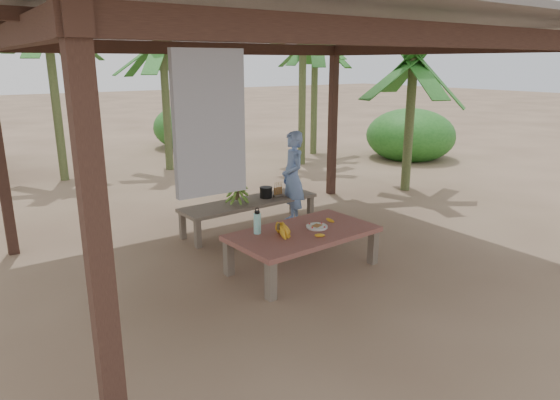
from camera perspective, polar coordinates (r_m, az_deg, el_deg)
ground at (r=6.51m, az=0.05°, el=-7.07°), size 80.00×80.00×0.00m
pavilion at (r=6.00m, az=0.03°, el=18.17°), size 6.60×5.60×2.95m
work_table at (r=6.15m, az=2.65°, el=-4.13°), size 1.86×1.11×0.50m
bench at (r=7.65m, az=-3.47°, el=-0.49°), size 2.23×0.71×0.45m
ripe_banana_bunch at (r=5.90m, az=-0.18°, el=-3.40°), size 0.33×0.30×0.17m
plate at (r=6.23m, az=4.24°, el=-3.07°), size 0.27×0.27×0.04m
loose_banana_front at (r=5.92m, az=4.56°, el=-4.04°), size 0.15×0.06×0.04m
loose_banana_side at (r=6.49m, az=5.75°, el=-2.32°), size 0.08×0.14×0.04m
water_flask at (r=6.00m, az=-2.61°, el=-2.60°), size 0.09×0.09×0.32m
green_banana_stalk at (r=7.47m, az=-4.91°, el=0.89°), size 0.31×0.31×0.34m
cooking_pot at (r=7.79m, az=-1.62°, el=0.85°), size 0.19×0.19×0.16m
skewer_rack at (r=7.85m, az=-0.22°, el=1.27°), size 0.18×0.09×0.24m
woman at (r=7.83m, az=1.47°, el=2.52°), size 0.49×0.62×1.48m
banana_plant_ne at (r=12.48m, az=2.64°, el=18.25°), size 1.80×1.80×3.60m
banana_plant_n at (r=12.07m, az=-13.24°, el=16.15°), size 1.80×1.80×3.21m
banana_plant_nw at (r=11.69m, az=-25.02°, el=16.89°), size 1.80×1.80×3.56m
banana_plant_e at (r=10.12m, az=14.94°, el=13.84°), size 1.80×1.80×2.77m
banana_plant_far at (r=13.96m, az=4.03°, el=17.03°), size 1.80×1.80×3.38m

